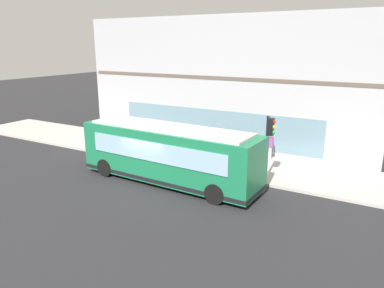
{
  "coord_description": "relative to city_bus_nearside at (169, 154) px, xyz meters",
  "views": [
    {
      "loc": [
        -14.74,
        -10.93,
        7.21
      ],
      "look_at": [
        3.05,
        -0.84,
        1.56
      ],
      "focal_mm": 34.02,
      "sensor_mm": 36.0,
      "label": 1
    }
  ],
  "objects": [
    {
      "name": "ground",
      "position": [
        -0.66,
        0.79,
        -1.55
      ],
      "size": [
        120.0,
        120.0,
        0.0
      ],
      "primitive_type": "plane",
      "color": "#262628"
    },
    {
      "name": "sidewalk_curb",
      "position": [
        4.44,
        0.79,
        -1.48
      ],
      "size": [
        5.0,
        40.0,
        0.15
      ],
      "primitive_type": "cube",
      "color": "#B2ADA3",
      "rests_on": "ground"
    },
    {
      "name": "building_corner",
      "position": [
        10.23,
        0.79,
        2.97
      ],
      "size": [
        6.65,
        21.34,
        9.06
      ],
      "color": "#A8A8AD",
      "rests_on": "ground"
    },
    {
      "name": "city_bus_nearside",
      "position": [
        0.0,
        0.0,
        0.0
      ],
      "size": [
        2.97,
        10.14,
        3.07
      ],
      "color": "#197247",
      "rests_on": "ground"
    },
    {
      "name": "traffic_light_near_corner",
      "position": [
        2.44,
        -4.64,
        1.03
      ],
      "size": [
        0.32,
        0.49,
        3.5
      ],
      "color": "black",
      "rests_on": "sidewalk_curb"
    },
    {
      "name": "fire_hydrant",
      "position": [
        5.32,
        -0.1,
        -1.04
      ],
      "size": [
        0.35,
        0.35,
        0.74
      ],
      "color": "red",
      "rests_on": "sidewalk_curb"
    },
    {
      "name": "pedestrian_walking_along_curb",
      "position": [
        5.98,
        -3.66,
        -0.43
      ],
      "size": [
        0.32,
        0.32,
        1.69
      ],
      "color": "silver",
      "rests_on": "sidewalk_curb"
    },
    {
      "name": "pedestrian_by_light_pole",
      "position": [
        5.49,
        2.79,
        -0.44
      ],
      "size": [
        0.32,
        0.32,
        1.67
      ],
      "color": "#99994C",
      "rests_on": "sidewalk_curb"
    },
    {
      "name": "pedestrian_near_building_entrance",
      "position": [
        5.71,
        8.12,
        -0.53
      ],
      "size": [
        0.32,
        0.32,
        1.54
      ],
      "color": "#8C3F8C",
      "rests_on": "sidewalk_curb"
    },
    {
      "name": "pedestrian_near_hydrant",
      "position": [
        3.81,
        -2.82,
        -0.51
      ],
      "size": [
        0.32,
        0.32,
        1.57
      ],
      "color": "black",
      "rests_on": "sidewalk_curb"
    },
    {
      "name": "newspaper_vending_box",
      "position": [
        5.93,
        -1.69,
        -0.95
      ],
      "size": [
        0.44,
        0.43,
        0.9
      ],
      "color": "#BF3F19",
      "rests_on": "sidewalk_curb"
    }
  ]
}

